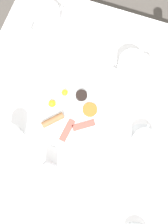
{
  "coord_description": "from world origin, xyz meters",
  "views": [
    {
      "loc": [
        0.09,
        -0.26,
        1.75
      ],
      "look_at": [
        0.0,
        0.0,
        0.72
      ],
      "focal_mm": 42.0,
      "sensor_mm": 36.0,
      "label": 1
    }
  ],
  "objects_px": {
    "knife_by_plate": "(69,209)",
    "teapot_near": "(132,66)",
    "breakfast_plate": "(70,111)",
    "teapot_far": "(47,17)",
    "teacup_with_saucer_right": "(143,141)",
    "wine_glass_spare": "(13,135)",
    "napkin_folded": "(158,195)",
    "fork_by_plate": "(96,35)",
    "salt_grinder": "(49,168)"
  },
  "relations": [
    {
      "from": "salt_grinder",
      "to": "fork_by_plate",
      "type": "distance_m",
      "value": 0.62
    },
    {
      "from": "teacup_with_saucer_right",
      "to": "napkin_folded",
      "type": "xyz_separation_m",
      "value": [
        0.11,
        -0.18,
        -0.02
      ]
    },
    {
      "from": "salt_grinder",
      "to": "napkin_folded",
      "type": "bearing_deg",
      "value": 5.81
    },
    {
      "from": "teacup_with_saucer_right",
      "to": "fork_by_plate",
      "type": "distance_m",
      "value": 0.51
    },
    {
      "from": "napkin_folded",
      "to": "knife_by_plate",
      "type": "bearing_deg",
      "value": -152.38
    },
    {
      "from": "teacup_with_saucer_right",
      "to": "teapot_far",
      "type": "bearing_deg",
      "value": 145.08
    },
    {
      "from": "teapot_near",
      "to": "salt_grinder",
      "type": "bearing_deg",
      "value": 31.68
    },
    {
      "from": "teapot_near",
      "to": "teacup_with_saucer_right",
      "type": "bearing_deg",
      "value": 76.48
    },
    {
      "from": "breakfast_plate",
      "to": "knife_by_plate",
      "type": "distance_m",
      "value": 0.38
    },
    {
      "from": "teapot_far",
      "to": "salt_grinder",
      "type": "xyz_separation_m",
      "value": [
        0.24,
        -0.6,
        0.0
      ]
    },
    {
      "from": "wine_glass_spare",
      "to": "teacup_with_saucer_right",
      "type": "bearing_deg",
      "value": 17.19
    },
    {
      "from": "breakfast_plate",
      "to": "napkin_folded",
      "type": "distance_m",
      "value": 0.47
    },
    {
      "from": "teapot_near",
      "to": "fork_by_plate",
      "type": "xyz_separation_m",
      "value": [
        -0.19,
        0.12,
        -0.05
      ]
    },
    {
      "from": "breakfast_plate",
      "to": "teapot_near",
      "type": "relative_size",
      "value": 1.88
    },
    {
      "from": "salt_grinder",
      "to": "fork_by_plate",
      "type": "relative_size",
      "value": 0.63
    },
    {
      "from": "teacup_with_saucer_right",
      "to": "fork_by_plate",
      "type": "relative_size",
      "value": 0.88
    },
    {
      "from": "teacup_with_saucer_right",
      "to": "wine_glass_spare",
      "type": "xyz_separation_m",
      "value": [
        -0.48,
        -0.15,
        0.03
      ]
    },
    {
      "from": "teapot_near",
      "to": "teapot_far",
      "type": "height_order",
      "value": "same"
    },
    {
      "from": "teapot_far",
      "to": "wine_glass_spare",
      "type": "xyz_separation_m",
      "value": [
        0.07,
        -0.53,
        0.01
      ]
    },
    {
      "from": "teapot_near",
      "to": "wine_glass_spare",
      "type": "xyz_separation_m",
      "value": [
        -0.35,
        -0.43,
        0.01
      ]
    },
    {
      "from": "knife_by_plate",
      "to": "breakfast_plate",
      "type": "bearing_deg",
      "value": 109.5
    },
    {
      "from": "breakfast_plate",
      "to": "napkin_folded",
      "type": "xyz_separation_m",
      "value": [
        0.43,
        -0.2,
        -0.0
      ]
    },
    {
      "from": "teapot_near",
      "to": "wine_glass_spare",
      "type": "distance_m",
      "value": 0.55
    },
    {
      "from": "fork_by_plate",
      "to": "knife_by_plate",
      "type": "bearing_deg",
      "value": -79.5
    },
    {
      "from": "salt_grinder",
      "to": "teapot_near",
      "type": "bearing_deg",
      "value": 70.55
    },
    {
      "from": "teacup_with_saucer_right",
      "to": "knife_by_plate",
      "type": "height_order",
      "value": "teacup_with_saucer_right"
    },
    {
      "from": "wine_glass_spare",
      "to": "fork_by_plate",
      "type": "height_order",
      "value": "wine_glass_spare"
    },
    {
      "from": "breakfast_plate",
      "to": "salt_grinder",
      "type": "bearing_deg",
      "value": -88.44
    },
    {
      "from": "knife_by_plate",
      "to": "fork_by_plate",
      "type": "bearing_deg",
      "value": 100.5
    },
    {
      "from": "wine_glass_spare",
      "to": "knife_by_plate",
      "type": "relative_size",
      "value": 0.57
    },
    {
      "from": "knife_by_plate",
      "to": "wine_glass_spare",
      "type": "bearing_deg",
      "value": 147.52
    },
    {
      "from": "teapot_near",
      "to": "knife_by_plate",
      "type": "relative_size",
      "value": 0.82
    },
    {
      "from": "teacup_with_saucer_right",
      "to": "wine_glass_spare",
      "type": "distance_m",
      "value": 0.5
    },
    {
      "from": "napkin_folded",
      "to": "fork_by_plate",
      "type": "distance_m",
      "value": 0.72
    },
    {
      "from": "teapot_near",
      "to": "knife_by_plate",
      "type": "distance_m",
      "value": 0.62
    },
    {
      "from": "knife_by_plate",
      "to": "teapot_near",
      "type": "bearing_deg",
      "value": 84.78
    },
    {
      "from": "wine_glass_spare",
      "to": "napkin_folded",
      "type": "xyz_separation_m",
      "value": [
        0.59,
        -0.03,
        -0.05
      ]
    },
    {
      "from": "napkin_folded",
      "to": "knife_by_plate",
      "type": "relative_size",
      "value": 0.73
    },
    {
      "from": "teapot_far",
      "to": "wine_glass_spare",
      "type": "bearing_deg",
      "value": -136.67
    },
    {
      "from": "breakfast_plate",
      "to": "teapot_far",
      "type": "distance_m",
      "value": 0.43
    },
    {
      "from": "salt_grinder",
      "to": "fork_by_plate",
      "type": "xyz_separation_m",
      "value": [
        -0.02,
        0.62,
        -0.05
      ]
    },
    {
      "from": "teapot_far",
      "to": "knife_by_plate",
      "type": "distance_m",
      "value": 0.8
    },
    {
      "from": "teacup_with_saucer_right",
      "to": "wine_glass_spare",
      "type": "relative_size",
      "value": 1.28
    },
    {
      "from": "salt_grinder",
      "to": "breakfast_plate",
      "type": "bearing_deg",
      "value": 91.56
    },
    {
      "from": "fork_by_plate",
      "to": "knife_by_plate",
      "type": "distance_m",
      "value": 0.74
    },
    {
      "from": "teapot_near",
      "to": "wine_glass_spare",
      "type": "relative_size",
      "value": 1.44
    },
    {
      "from": "salt_grinder",
      "to": "fork_by_plate",
      "type": "bearing_deg",
      "value": 91.47
    },
    {
      "from": "fork_by_plate",
      "to": "breakfast_plate",
      "type": "bearing_deg",
      "value": -88.59
    },
    {
      "from": "breakfast_plate",
      "to": "fork_by_plate",
      "type": "xyz_separation_m",
      "value": [
        -0.01,
        0.37,
        -0.01
      ]
    },
    {
      "from": "napkin_folded",
      "to": "teapot_near",
      "type": "bearing_deg",
      "value": 118.43
    }
  ]
}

